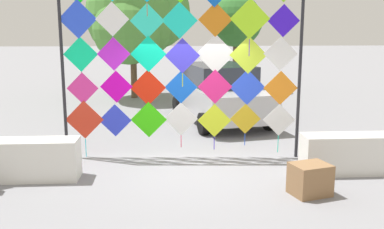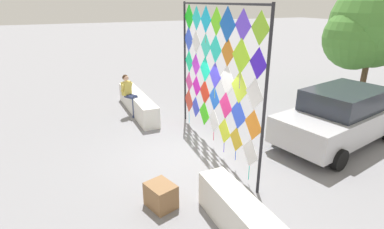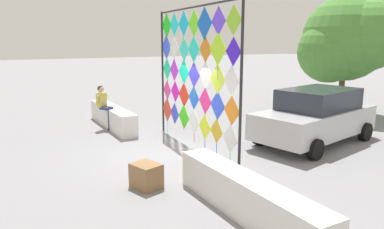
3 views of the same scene
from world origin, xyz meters
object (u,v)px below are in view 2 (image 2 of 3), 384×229
at_px(kite_display_rack, 215,69).
at_px(cardboard_box_large, 161,195).
at_px(parked_car, 340,116).
at_px(tree_palm_like, 377,26).
at_px(seated_vendor, 129,92).

xyz_separation_m(kite_display_rack, cardboard_box_large, (2.14, -2.41, -2.14)).
xyz_separation_m(parked_car, tree_palm_like, (-2.71, 4.67, 2.36)).
relative_size(seated_vendor, parked_car, 0.34).
height_order(cardboard_box_large, tree_palm_like, tree_palm_like).
bearing_deg(cardboard_box_large, seated_vendor, 172.72).
height_order(kite_display_rack, tree_palm_like, tree_palm_like).
distance_m(parked_car, cardboard_box_large, 6.24).
bearing_deg(kite_display_rack, parked_car, 70.50).
height_order(seated_vendor, cardboard_box_large, seated_vendor).
bearing_deg(tree_palm_like, seated_vendor, -103.17).
bearing_deg(cardboard_box_large, parked_car, 97.56).
bearing_deg(tree_palm_like, kite_display_rack, -80.63).
distance_m(cardboard_box_large, tree_palm_like, 11.77).
xyz_separation_m(seated_vendor, cardboard_box_large, (5.89, -0.75, -0.69)).
distance_m(kite_display_rack, tree_palm_like, 8.57).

